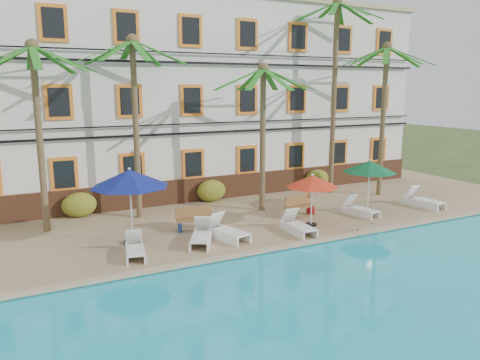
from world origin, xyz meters
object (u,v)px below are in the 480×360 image
palm_e (384,98)px  lounger_e (359,209)px  lounger_c (226,231)px  bench_right (299,206)px  palm_b (135,101)px  umbrella_blue (130,179)px  bench_left (195,218)px  palm_a (37,109)px  lounger_f (422,200)px  lounger_d (298,225)px  umbrella_red (312,182)px  palm_c (263,115)px  palm_d (335,73)px  pool_ladder (368,233)px  umbrella_green (370,167)px  lounger_b (201,236)px  lounger_a (135,249)px

palm_e → lounger_e: bearing=-143.9°
lounger_c → bench_right: 4.48m
palm_b → bench_right: 8.39m
palm_b → bench_right: size_ratio=4.98×
umbrella_blue → bench_left: bearing=11.8°
palm_a → lounger_f: (16.39, -3.99, -4.51)m
lounger_e → bench_left: 7.47m
umbrella_blue → lounger_d: (6.11, -1.66, -2.13)m
umbrella_red → bench_left: 4.97m
palm_b → umbrella_blue: (-1.17, -3.36, -2.62)m
lounger_c → bench_right: size_ratio=1.35×
umbrella_blue → palm_a: bearing=131.1°
palm_a → bench_left: palm_a is taller
umbrella_blue → palm_c: bearing=16.9°
palm_b → lounger_e: bearing=-24.8°
palm_c → lounger_d: size_ratio=3.54×
palm_d → lounger_f: size_ratio=4.84×
palm_e → lounger_f: (0.03, -2.89, -4.78)m
pool_ladder → lounger_e: bearing=56.3°
lounger_f → umbrella_green: bearing=169.7°
palm_e → bench_right: palm_e is taller
bench_left → pool_ladder: 6.85m
palm_a → lounger_f: size_ratio=3.54×
umbrella_red → umbrella_green: umbrella_green is taller
palm_b → bench_right: bearing=-25.4°
lounger_b → umbrella_red: bearing=0.6°
palm_b → lounger_f: bearing=-18.9°
palm_e → umbrella_red: palm_e is taller
umbrella_green → palm_e: bearing=39.2°
lounger_e → palm_e: bearing=36.1°
lounger_c → bench_left: bearing=109.7°
palm_e → lounger_d: (-7.59, -3.60, -4.81)m
pool_ladder → palm_c: bearing=111.0°
lounger_a → lounger_c: bearing=4.6°
palm_a → umbrella_blue: 4.69m
lounger_e → pool_ladder: (-1.53, -2.29, -0.27)m
lounger_d → bench_left: size_ratio=1.22×
lounger_e → bench_right: bearing=157.0°
umbrella_green → lounger_a: bearing=-175.2°
umbrella_red → bench_left: (-4.47, 1.66, -1.38)m
palm_c → palm_d: size_ratio=0.66×
palm_b → palm_c: (5.42, -1.36, -0.63)m
umbrella_blue → bench_left: 3.36m
lounger_c → lounger_f: (10.46, 0.12, 0.00)m
palm_c → lounger_d: bearing=-97.4°
lounger_a → palm_c: bearing=26.1°
umbrella_green → lounger_f: umbrella_green is taller
palm_c → umbrella_green: (4.22, -2.42, -2.33)m
palm_c → lounger_d: (-0.48, -3.66, -4.12)m
lounger_c → pool_ladder: size_ratio=2.83×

